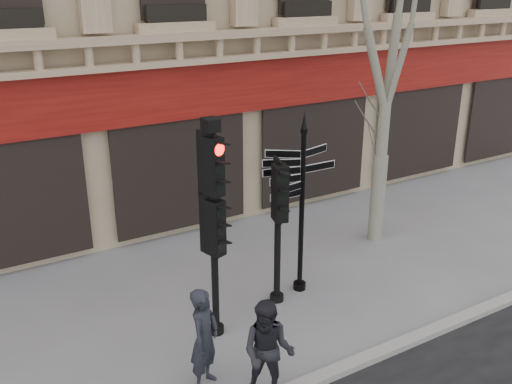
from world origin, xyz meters
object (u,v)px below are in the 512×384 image
Objects in this scene: fingerpost at (303,174)px; pedestrian_a at (205,339)px; traffic_signal_main at (213,205)px; pedestrian_b at (268,352)px; traffic_signal_secondary at (278,208)px.

fingerpost is 2.20× the size of pedestrian_a.
pedestrian_b is at bearing -110.20° from traffic_signal_main.
fingerpost is 1.31× the size of traffic_signal_secondary.
traffic_signal_main is 1.39× the size of traffic_signal_secondary.
pedestrian_a is 1.01× the size of pedestrian_b.
traffic_signal_secondary is at bearing -157.49° from fingerpost.
fingerpost is at bearing 28.72° from traffic_signal_secondary.
fingerpost is 2.25m from traffic_signal_main.
traffic_signal_main is at bearing 131.08° from pedestrian_b.
traffic_signal_main is 2.34× the size of pedestrian_a.
traffic_signal_secondary is 3.02m from pedestrian_a.
traffic_signal_main is 2.57m from pedestrian_b.
traffic_signal_main reaches higher than pedestrian_a.
traffic_signal_secondary is at bearing 98.84° from pedestrian_b.
pedestrian_a is (-2.33, -1.54, -1.15)m from traffic_signal_secondary.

